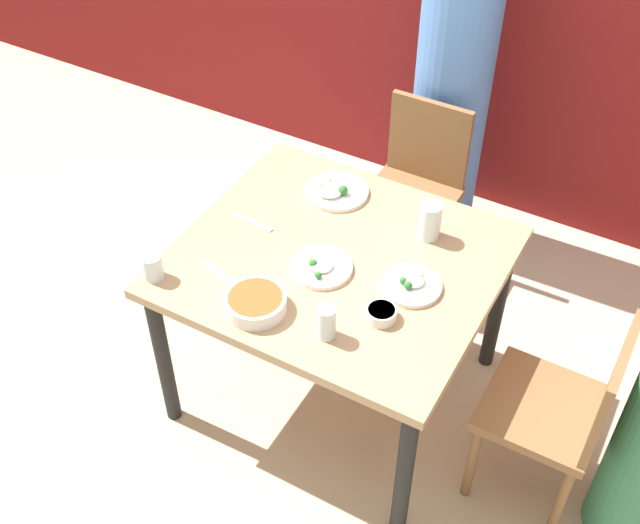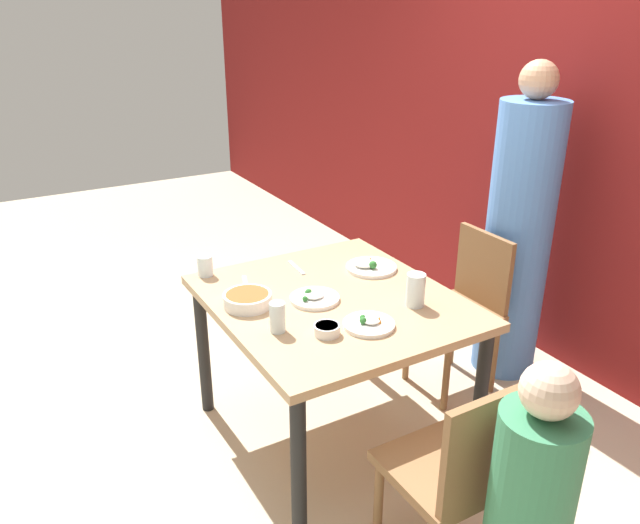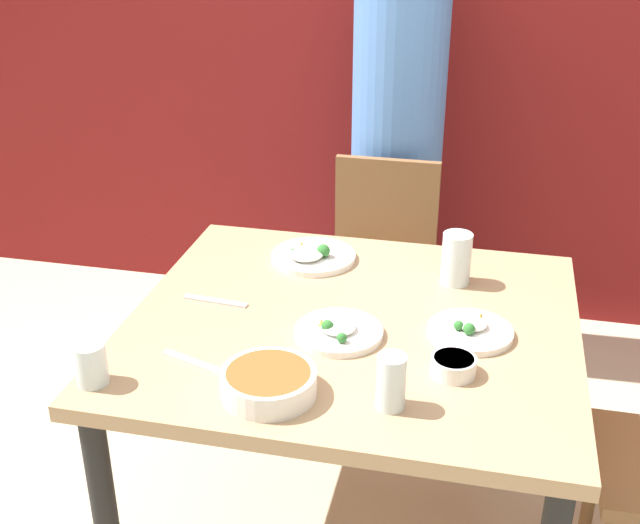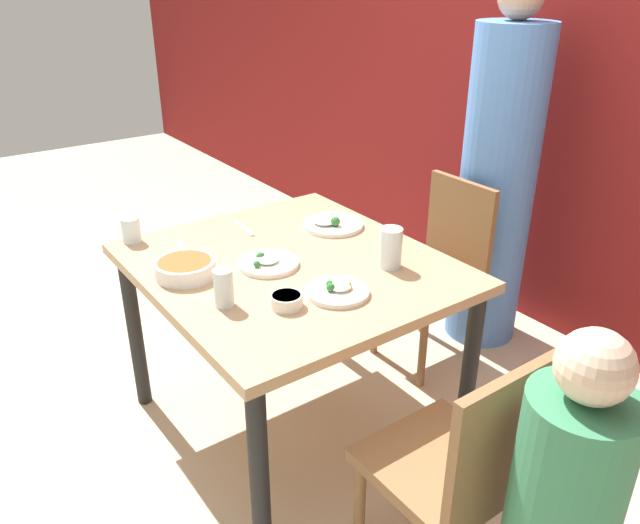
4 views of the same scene
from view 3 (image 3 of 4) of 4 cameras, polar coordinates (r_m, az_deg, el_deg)
The scene contains 13 objects.
dining_table at distance 2.11m, azimuth 2.28°, elevation -6.21°, with size 1.14×1.02×0.75m.
chair_adult_spot at distance 2.94m, azimuth 4.26°, elevation -0.56°, with size 0.40×0.40×0.87m.
person_adult at distance 3.14m, azimuth 5.45°, elevation 7.33°, with size 0.35×0.35×1.72m.
bowl_curry at distance 1.77m, azimuth -3.67°, elevation -8.54°, with size 0.21×0.21×0.06m.
plate_rice_adult at distance 1.99m, azimuth 1.31°, elevation -4.95°, with size 0.22×0.22×0.05m.
plate_rice_child at distance 2.03m, azimuth 10.64°, elevation -4.81°, with size 0.21×0.21×0.05m.
plate_noodles at distance 2.37m, azimuth -0.56°, elevation 0.45°, with size 0.25×0.25×0.06m.
bowl_rice_small at distance 1.87m, azimuth 9.47°, elevation -7.24°, with size 0.10×0.10×0.04m.
glass_water_tall at distance 2.25m, azimuth 9.67°, elevation 0.24°, with size 0.08×0.08×0.15m.
glass_water_short at distance 1.72m, azimuth 5.08°, elevation -8.49°, with size 0.06×0.06×0.13m.
glass_water_center at distance 1.87m, azimuth -15.97°, elevation -6.97°, with size 0.07×0.07×0.10m.
fork_steel at distance 2.16m, azimuth -7.43°, elevation -2.76°, with size 0.18×0.03×0.01m.
spoon_steel at distance 1.91m, azimuth -8.94°, elevation -7.06°, with size 0.18×0.08×0.01m.
Camera 3 is at (0.31, -1.76, 1.78)m, focal length 45.00 mm.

